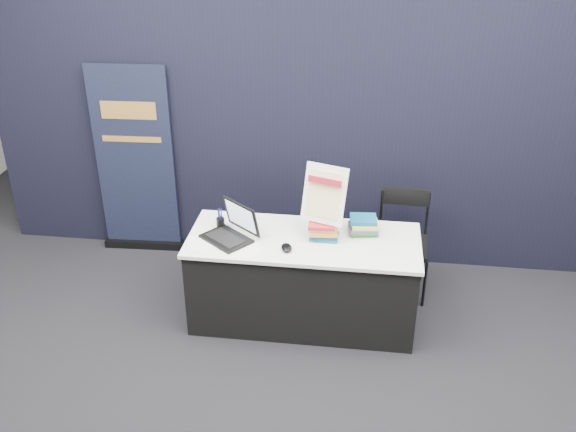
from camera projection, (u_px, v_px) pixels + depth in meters
The scene contains 15 objects.
floor at pixel (295, 361), 4.83m from camera, with size 8.00×8.00×0.00m, color black.
wall_back at pixel (337, 19), 7.51m from camera, with size 8.00×0.02×3.50m, color beige.
drape_partition at pixel (317, 136), 5.67m from camera, with size 6.00×0.08×2.40m, color black.
display_table at pixel (303, 279), 5.13m from camera, with size 1.80×0.75×0.75m.
laptop at pixel (227, 230), 4.95m from camera, with size 0.45×0.49×0.28m.
mouse at pixel (287, 248), 4.80m from camera, with size 0.08×0.13×0.04m, color black.
brochure_left at pixel (209, 242), 4.91m from camera, with size 0.32×0.23×0.00m, color silver.
brochure_mid at pixel (243, 248), 4.83m from camera, with size 0.26×0.19×0.00m, color white.
brochure_right at pixel (237, 251), 4.79m from camera, with size 0.25×0.18×0.00m, color silver.
pen_cup at pixel (221, 223), 5.10m from camera, with size 0.07×0.07×0.08m, color black.
book_stack_tall at pixel (323, 231), 4.93m from camera, with size 0.21×0.17×0.14m.
book_stack_short at pixel (364, 226), 5.01m from camera, with size 0.25×0.20×0.13m.
info_sign at pixel (324, 195), 4.82m from camera, with size 0.36×0.23×0.46m.
pullup_banner at pixel (136, 172), 5.96m from camera, with size 0.77×0.13×1.81m.
stacking_chair at pixel (403, 239), 5.44m from camera, with size 0.43×0.44×0.91m.
Camera 1 is at (0.44, -3.73, 3.23)m, focal length 40.00 mm.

